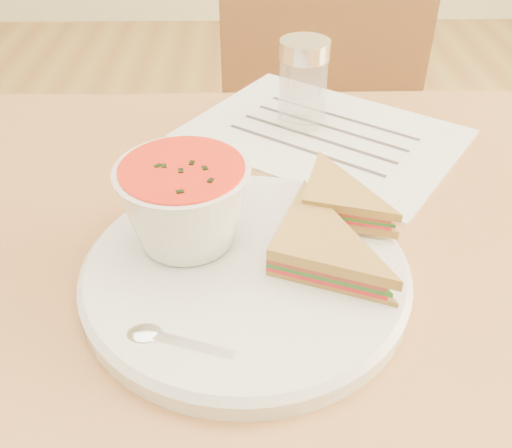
{
  "coord_description": "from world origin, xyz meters",
  "views": [
    {
      "loc": [
        -0.01,
        -0.45,
        1.12
      ],
      "look_at": [
        0.0,
        -0.04,
        0.8
      ],
      "focal_mm": 40.0,
      "sensor_mm": 36.0,
      "label": 1
    }
  ],
  "objects_px": {
    "dining_table": "(254,445)",
    "soup_bowl": "(185,208)",
    "chair_far": "(304,199)",
    "condiment_shaker": "(303,85)",
    "plate": "(246,273)"
  },
  "relations": [
    {
      "from": "dining_table",
      "to": "condiment_shaker",
      "type": "height_order",
      "value": "condiment_shaker"
    },
    {
      "from": "plate",
      "to": "dining_table",
      "type": "bearing_deg",
      "value": 82.55
    },
    {
      "from": "chair_far",
      "to": "plate",
      "type": "distance_m",
      "value": 0.62
    },
    {
      "from": "chair_far",
      "to": "plate",
      "type": "height_order",
      "value": "chair_far"
    },
    {
      "from": "chair_far",
      "to": "soup_bowl",
      "type": "bearing_deg",
      "value": 83.8
    },
    {
      "from": "dining_table",
      "to": "plate",
      "type": "distance_m",
      "value": 0.39
    },
    {
      "from": "chair_far",
      "to": "condiment_shaker",
      "type": "bearing_deg",
      "value": 92.92
    },
    {
      "from": "soup_bowl",
      "to": "dining_table",
      "type": "bearing_deg",
      "value": 20.84
    },
    {
      "from": "chair_far",
      "to": "condiment_shaker",
      "type": "relative_size",
      "value": 8.01
    },
    {
      "from": "plate",
      "to": "soup_bowl",
      "type": "xyz_separation_m",
      "value": [
        -0.05,
        0.03,
        0.05
      ]
    },
    {
      "from": "dining_table",
      "to": "plate",
      "type": "xyz_separation_m",
      "value": [
        -0.01,
        -0.06,
        0.38
      ]
    },
    {
      "from": "dining_table",
      "to": "chair_far",
      "type": "relative_size",
      "value": 1.08
    },
    {
      "from": "condiment_shaker",
      "to": "dining_table",
      "type": "bearing_deg",
      "value": -105.53
    },
    {
      "from": "dining_table",
      "to": "soup_bowl",
      "type": "xyz_separation_m",
      "value": [
        -0.06,
        -0.02,
        0.43
      ]
    },
    {
      "from": "condiment_shaker",
      "to": "chair_far",
      "type": "bearing_deg",
      "value": 80.42
    }
  ]
}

